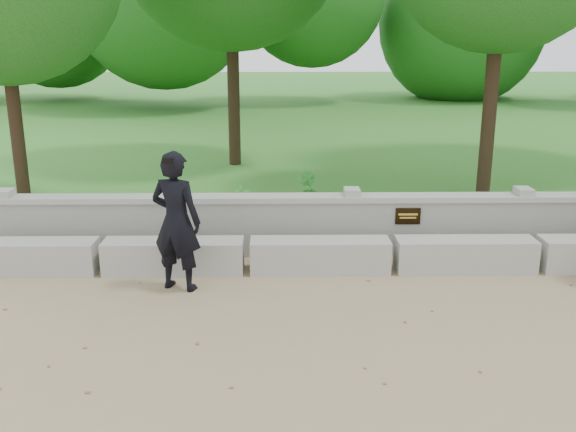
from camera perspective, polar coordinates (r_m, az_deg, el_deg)
ground at (r=7.29m, az=11.78°, el=-10.05°), size 80.00×80.00×0.00m
lawn at (r=20.67m, az=3.51°, el=7.43°), size 40.00×22.00×0.25m
concrete_bench at (r=8.93m, az=9.28°, el=-3.45°), size 11.90×0.45×0.45m
parapet_wall at (r=9.51m, az=8.63°, el=-0.70°), size 12.50×0.35×0.90m
man_main at (r=8.12m, az=-9.90°, el=-0.47°), size 0.76×0.70×1.79m
shrub_a at (r=10.21m, az=-4.01°, el=1.09°), size 0.38×0.37×0.60m
shrub_b at (r=11.21m, az=1.81°, el=2.44°), size 0.42×0.42×0.59m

